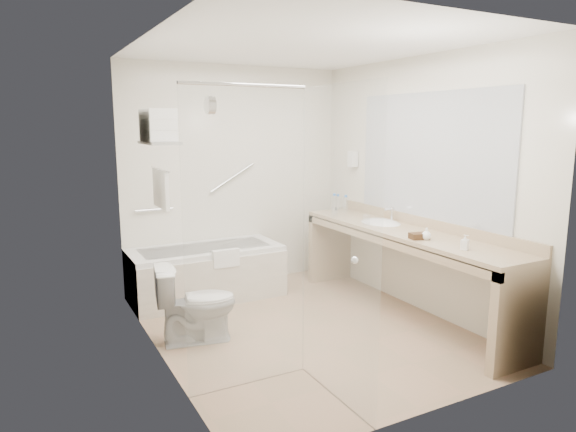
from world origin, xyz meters
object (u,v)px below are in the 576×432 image
vanity_counter (403,251)px  toilet (196,304)px  water_bottle_left (334,203)px  amenity_basket (419,236)px  bathtub (206,272)px

vanity_counter → toilet: bearing=170.4°
water_bottle_left → amenity_basket: bearing=-95.7°
bathtub → toilet: toilet is taller
bathtub → water_bottle_left: 1.68m
toilet → amenity_basket: bearing=-100.5°
bathtub → water_bottle_left: water_bottle_left is taller
bathtub → amenity_basket: bearing=-51.9°
bathtub → toilet: (-0.45, -1.05, 0.06)m
vanity_counter → toilet: vanity_counter is taller
toilet → water_bottle_left: water_bottle_left is taller
amenity_basket → water_bottle_left: 1.63m
vanity_counter → amenity_basket: bearing=-112.0°
toilet → vanity_counter: bearing=-89.1°
amenity_basket → toilet: bearing=159.0°
bathtub → vanity_counter: vanity_counter is taller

